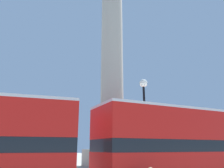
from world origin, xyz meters
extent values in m
cube|color=#A39E8E|center=(0.00, 0.00, 1.68)|extent=(3.31, 3.31, 1.12)
cylinder|color=#A39E8E|center=(0.00, 0.00, 10.37)|extent=(1.66, 1.66, 16.26)
cube|color=red|center=(2.66, -4.82, 1.32)|extent=(10.87, 3.07, 1.64)
cube|color=black|center=(2.66, -4.82, 2.42)|extent=(10.86, 3.02, 0.55)
cube|color=red|center=(2.66, -4.82, 3.42)|extent=(10.87, 3.07, 1.45)
cube|color=silver|center=(2.66, -4.82, 4.20)|extent=(10.87, 3.07, 0.12)
cylinder|color=black|center=(0.94, -2.89, 2.99)|extent=(0.14, 0.14, 5.99)
sphere|color=white|center=(0.94, -2.89, 6.24)|extent=(0.51, 0.51, 0.51)
camera|label=1|loc=(-6.00, -14.27, 2.31)|focal=35.00mm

